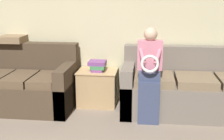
# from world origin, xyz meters

# --- Properties ---
(wall_back) EXTENTS (7.82, 0.06, 2.55)m
(wall_back) POSITION_xyz_m (0.00, 2.77, 1.27)
(wall_back) COLOR beige
(wall_back) RESTS_ON ground_plane
(couch_main) EXTENTS (1.99, 0.86, 0.91)m
(couch_main) POSITION_xyz_m (1.62, 2.31, 0.33)
(couch_main) COLOR #70665B
(couch_main) RESTS_ON ground_plane
(couch_side) EXTENTS (1.48, 0.91, 0.92)m
(couch_side) POSITION_xyz_m (-0.83, 2.26, 0.32)
(couch_side) COLOR #473828
(couch_side) RESTS_ON ground_plane
(child_left_seated) EXTENTS (0.33, 0.38, 1.23)m
(child_left_seated) POSITION_xyz_m (1.00, 1.96, 0.68)
(child_left_seated) COLOR #384260
(child_left_seated) RESTS_ON ground_plane
(side_shelf) EXTENTS (0.58, 0.49, 0.53)m
(side_shelf) POSITION_xyz_m (0.23, 2.47, 0.27)
(side_shelf) COLOR tan
(side_shelf) RESTS_ON ground_plane
(book_stack) EXTENTS (0.25, 0.32, 0.15)m
(book_stack) POSITION_xyz_m (0.24, 2.48, 0.61)
(book_stack) COLOR #7A4284
(book_stack) RESTS_ON side_shelf
(throw_pillow) EXTENTS (0.37, 0.37, 0.10)m
(throw_pillow) POSITION_xyz_m (-1.10, 2.57, 0.97)
(throw_pillow) COLOR #846B4C
(throw_pillow) RESTS_ON couch_side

